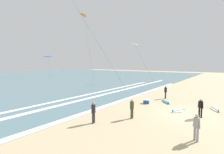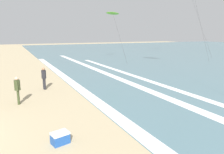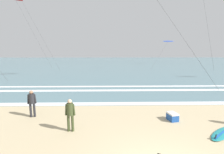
{
  "view_description": "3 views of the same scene",
  "coord_description": "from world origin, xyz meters",
  "px_view_note": "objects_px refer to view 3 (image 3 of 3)",
  "views": [
    {
      "loc": [
        -15.36,
        -3.06,
        4.5
      ],
      "look_at": [
        -0.59,
        7.6,
        2.99
      ],
      "focal_mm": 26.53,
      "sensor_mm": 36.0,
      "label": 1
    },
    {
      "loc": [
        8.73,
        3.14,
        3.93
      ],
      "look_at": [
        -1.79,
        8.37,
        1.47
      ],
      "focal_mm": 33.0,
      "sensor_mm": 36.0,
      "label": 2
    },
    {
      "loc": [
        -1.85,
        -4.24,
        3.84
      ],
      "look_at": [
        -1.53,
        10.55,
        1.53
      ],
      "focal_mm": 26.61,
      "sensor_mm": 36.0,
      "label": 3
    }
  ],
  "objects_px": {
    "surfboard_right_spare": "(223,133)",
    "kite_blue_far_left": "(168,41)",
    "surfer_right_near": "(32,101)",
    "cooler_box": "(172,117)",
    "surfer_background_far": "(70,112)"
  },
  "relations": [
    {
      "from": "surfer_right_near",
      "to": "surfboard_right_spare",
      "type": "height_order",
      "value": "surfer_right_near"
    },
    {
      "from": "surfer_right_near",
      "to": "cooler_box",
      "type": "xyz_separation_m",
      "value": [
        8.05,
        -0.67,
        -0.74
      ]
    },
    {
      "from": "kite_blue_far_left",
      "to": "cooler_box",
      "type": "distance_m",
      "value": 42.09
    },
    {
      "from": "surfer_right_near",
      "to": "surfer_background_far",
      "type": "bearing_deg",
      "value": -34.71
    },
    {
      "from": "surfer_right_near",
      "to": "cooler_box",
      "type": "relative_size",
      "value": 2.3
    },
    {
      "from": "cooler_box",
      "to": "surfboard_right_spare",
      "type": "bearing_deg",
      "value": -42.66
    },
    {
      "from": "surfboard_right_spare",
      "to": "cooler_box",
      "type": "distance_m",
      "value": 2.39
    },
    {
      "from": "surfboard_right_spare",
      "to": "kite_blue_far_left",
      "type": "relative_size",
      "value": 0.15
    },
    {
      "from": "surfer_right_near",
      "to": "kite_blue_far_left",
      "type": "distance_m",
      "value": 44.64
    },
    {
      "from": "surfboard_right_spare",
      "to": "surfer_background_far",
      "type": "bearing_deg",
      "value": 176.31
    },
    {
      "from": "surfer_background_far",
      "to": "surfboard_right_spare",
      "type": "xyz_separation_m",
      "value": [
        7.16,
        -0.46,
        -0.91
      ]
    },
    {
      "from": "surfer_right_near",
      "to": "surfboard_right_spare",
      "type": "relative_size",
      "value": 0.79
    },
    {
      "from": "surfer_background_far",
      "to": "kite_blue_far_left",
      "type": "height_order",
      "value": "kite_blue_far_left"
    },
    {
      "from": "surfboard_right_spare",
      "to": "cooler_box",
      "type": "height_order",
      "value": "cooler_box"
    },
    {
      "from": "surfboard_right_spare",
      "to": "kite_blue_far_left",
      "type": "xyz_separation_m",
      "value": [
        11.79,
        40.96,
        6.55
      ]
    }
  ]
}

